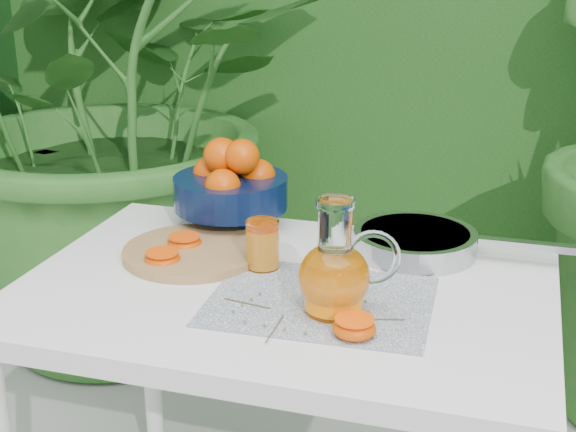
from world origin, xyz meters
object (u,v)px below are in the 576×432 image
(cutting_board, at_px, (193,252))
(saute_pan, at_px, (417,241))
(white_table, at_px, (285,322))
(fruit_bowl, at_px, (231,185))
(juice_pitcher, at_px, (336,274))

(cutting_board, bearing_deg, saute_pan, 19.07)
(white_table, xyz_separation_m, fruit_bowl, (-0.21, 0.28, 0.17))
(fruit_bowl, bearing_deg, cutting_board, -92.46)
(juice_pitcher, relative_size, saute_pan, 0.46)
(white_table, xyz_separation_m, saute_pan, (0.22, 0.23, 0.11))
(white_table, distance_m, saute_pan, 0.33)
(fruit_bowl, height_order, juice_pitcher, juice_pitcher)
(white_table, bearing_deg, juice_pitcher, -37.77)
(fruit_bowl, relative_size, juice_pitcher, 1.35)
(fruit_bowl, height_order, saute_pan, fruit_bowl)
(white_table, distance_m, fruit_bowl, 0.39)
(white_table, height_order, fruit_bowl, fruit_bowl)
(fruit_bowl, bearing_deg, white_table, -53.10)
(white_table, bearing_deg, cutting_board, 160.75)
(cutting_board, distance_m, juice_pitcher, 0.39)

